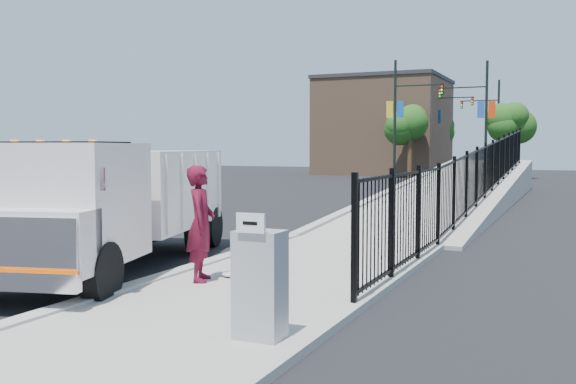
% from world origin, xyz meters
% --- Properties ---
extents(ground, '(120.00, 120.00, 0.00)m').
position_xyz_m(ground, '(0.00, 0.00, 0.00)').
color(ground, black).
rests_on(ground, ground).
extents(sidewalk, '(3.55, 12.00, 0.12)m').
position_xyz_m(sidewalk, '(1.93, -2.00, 0.06)').
color(sidewalk, '#9E998E').
rests_on(sidewalk, ground).
extents(curb, '(0.30, 12.00, 0.16)m').
position_xyz_m(curb, '(0.00, -2.00, 0.08)').
color(curb, '#ADAAA3').
rests_on(curb, ground).
extents(ramp, '(3.95, 24.06, 3.19)m').
position_xyz_m(ramp, '(2.12, 16.00, 0.00)').
color(ramp, '#9E998E').
rests_on(ramp, ground).
extents(iron_fence, '(0.10, 28.00, 1.80)m').
position_xyz_m(iron_fence, '(3.55, 12.00, 0.90)').
color(iron_fence, black).
rests_on(iron_fence, ground).
extents(truck, '(3.95, 7.43, 2.43)m').
position_xyz_m(truck, '(-1.53, -1.05, 1.37)').
color(truck, black).
rests_on(truck, ground).
extents(worker, '(0.69, 0.82, 1.90)m').
position_xyz_m(worker, '(0.78, -1.62, 1.07)').
color(worker, '#560C1F').
rests_on(worker, sidewalk).
extents(utility_cabinet, '(0.55, 0.40, 1.25)m').
position_xyz_m(utility_cabinet, '(3.10, -4.07, 0.75)').
color(utility_cabinet, gray).
rests_on(utility_cabinet, sidewalk).
extents(arrow_sign, '(0.35, 0.04, 0.22)m').
position_xyz_m(arrow_sign, '(3.10, -4.29, 1.48)').
color(arrow_sign, white).
rests_on(arrow_sign, utility_cabinet).
extents(debris, '(0.40, 0.40, 0.10)m').
position_xyz_m(debris, '(1.10, -1.11, 0.17)').
color(debris, silver).
rests_on(debris, sidewalk).
extents(light_pole_0, '(3.77, 0.22, 8.00)m').
position_xyz_m(light_pole_0, '(-4.29, 30.86, 4.36)').
color(light_pole_0, black).
rests_on(light_pole_0, ground).
extents(light_pole_1, '(3.78, 0.22, 8.00)m').
position_xyz_m(light_pole_1, '(0.53, 33.56, 4.36)').
color(light_pole_1, black).
rests_on(light_pole_1, ground).
extents(light_pole_2, '(3.77, 0.22, 8.00)m').
position_xyz_m(light_pole_2, '(-4.08, 42.25, 4.36)').
color(light_pole_2, black).
rests_on(light_pole_2, ground).
extents(light_pole_3, '(3.78, 0.22, 8.00)m').
position_xyz_m(light_pole_3, '(-0.10, 46.46, 4.36)').
color(light_pole_3, black).
rests_on(light_pole_3, ground).
extents(tree_0, '(2.70, 2.70, 5.35)m').
position_xyz_m(tree_0, '(-5.02, 36.88, 3.95)').
color(tree_0, '#382314').
rests_on(tree_0, ground).
extents(tree_1, '(2.33, 2.33, 5.16)m').
position_xyz_m(tree_1, '(1.65, 38.74, 3.92)').
color(tree_1, '#382314').
rests_on(tree_1, ground).
extents(tree_2, '(2.81, 2.81, 5.40)m').
position_xyz_m(tree_2, '(-5.29, 49.05, 3.96)').
color(tree_2, '#382314').
rests_on(tree_2, ground).
extents(building, '(10.00, 10.00, 8.00)m').
position_xyz_m(building, '(-9.00, 44.00, 4.00)').
color(building, '#8C664C').
rests_on(building, ground).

